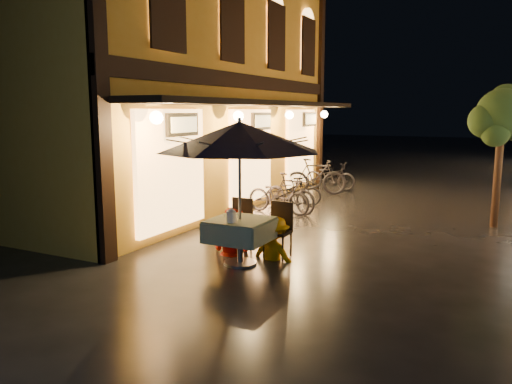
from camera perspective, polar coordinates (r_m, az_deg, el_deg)
The scene contains 15 objects.
ground at distance 8.42m, azimuth 7.98°, elevation -8.58°, with size 90.00×90.00×0.00m, color black.
west_building at distance 14.28m, azimuth -8.99°, elevation 13.75°, with size 5.90×11.40×7.40m.
street_tree at distance 12.12m, azimuth 26.37°, elevation 7.63°, with size 1.43×1.20×3.15m.
cafe_table at distance 8.38m, azimuth -1.84°, elevation -4.39°, with size 0.99×0.99×0.78m.
patio_umbrella at distance 8.16m, azimuth -1.90°, elevation 6.33°, with size 2.73×2.73×2.46m.
cafe_chair_left at distance 9.21m, azimuth -1.85°, elevation -3.46°, with size 0.42×0.42×0.97m.
cafe_chair_right at distance 8.87m, azimuth 2.71°, elevation -3.97°, with size 0.42×0.42×0.97m.
table_lantern at distance 8.06m, azimuth -2.85°, elevation -2.54°, with size 0.16×0.16×0.25m.
person_orange at distance 9.02m, azimuth -2.81°, elevation -1.93°, with size 0.79×0.62×1.63m, color red.
person_yellow at distance 8.68m, azimuth 2.13°, elevation -2.95°, with size 0.94×0.54×1.46m, color #E79600.
bicycle_0 at distance 12.57m, azimuth 2.61°, elevation -0.37°, with size 0.61×1.76×0.93m, color black.
bicycle_1 at distance 12.71m, azimuth 3.97°, elevation -0.12°, with size 0.47×1.66×1.00m, color black.
bicycle_2 at distance 13.60m, azimuth 4.28°, elevation 0.07°, with size 0.53×1.51×0.80m, color black.
bicycle_3 at distance 15.48m, azimuth 6.84°, elevation 1.75°, with size 0.52×1.86×1.12m, color black.
bicycle_4 at distance 16.60m, azimuth 8.44°, elevation 1.85°, with size 0.60×1.72×0.91m, color black.
Camera 1 is at (2.52, -7.61, 2.57)m, focal length 35.00 mm.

